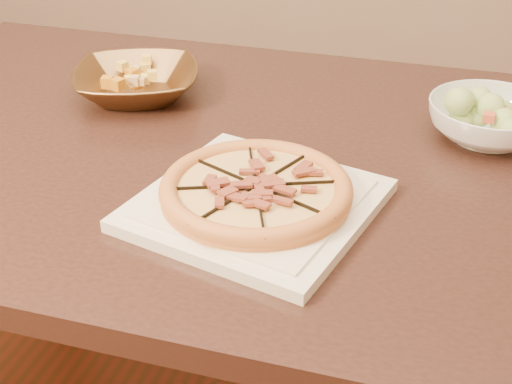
% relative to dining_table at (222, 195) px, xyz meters
% --- Properties ---
extents(dining_table, '(1.43, 0.93, 0.75)m').
position_rel_dining_table_xyz_m(dining_table, '(0.00, 0.00, 0.00)').
color(dining_table, '#331B16').
rests_on(dining_table, floor).
extents(plate, '(0.36, 0.36, 0.02)m').
position_rel_dining_table_xyz_m(plate, '(0.12, -0.18, 0.11)').
color(plate, beige).
rests_on(plate, dining_table).
extents(pizza, '(0.27, 0.27, 0.03)m').
position_rel_dining_table_xyz_m(pizza, '(0.12, -0.18, 0.13)').
color(pizza, '#C67241').
rests_on(pizza, plate).
extents(bronze_bowl, '(0.30, 0.30, 0.06)m').
position_rel_dining_table_xyz_m(bronze_bowl, '(-0.21, 0.13, 0.13)').
color(bronze_bowl, brown).
rests_on(bronze_bowl, dining_table).
extents(mixed_dish, '(0.11, 0.10, 0.03)m').
position_rel_dining_table_xyz_m(mixed_dish, '(-0.21, 0.13, 0.17)').
color(mixed_dish, tan).
rests_on(mixed_dish, bronze_bowl).
extents(salad_bowl, '(0.22, 0.22, 0.06)m').
position_rel_dining_table_xyz_m(salad_bowl, '(0.42, 0.15, 0.13)').
color(salad_bowl, white).
rests_on(salad_bowl, dining_table).
extents(salad, '(0.08, 0.11, 0.04)m').
position_rel_dining_table_xyz_m(salad, '(0.42, 0.15, 0.18)').
color(salad, '#ABCD6B').
rests_on(salad, salad_bowl).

